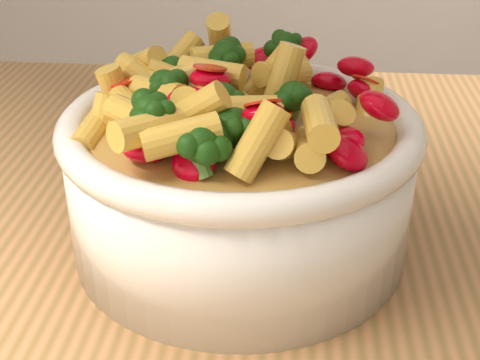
{
  "coord_description": "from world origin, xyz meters",
  "views": [
    {
      "loc": [
        0.08,
        -0.46,
        1.2
      ],
      "look_at": [
        0.04,
        -0.02,
        0.96
      ],
      "focal_mm": 50.0,
      "sensor_mm": 36.0,
      "label": 1
    }
  ],
  "objects": [
    {
      "name": "pasta_salad",
      "position": [
        0.04,
        -0.02,
        1.03
      ],
      "size": [
        0.21,
        0.21,
        0.05
      ],
      "color": "gold",
      "rests_on": "serving_bowl"
    },
    {
      "name": "table",
      "position": [
        0.0,
        0.0,
        0.8
      ],
      "size": [
        1.2,
        0.8,
        0.9
      ],
      "color": "#BA7F50",
      "rests_on": "ground"
    },
    {
      "name": "serving_bowl",
      "position": [
        0.04,
        -0.02,
        0.96
      ],
      "size": [
        0.27,
        0.27,
        0.11
      ],
      "color": "white",
      "rests_on": "table"
    }
  ]
}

